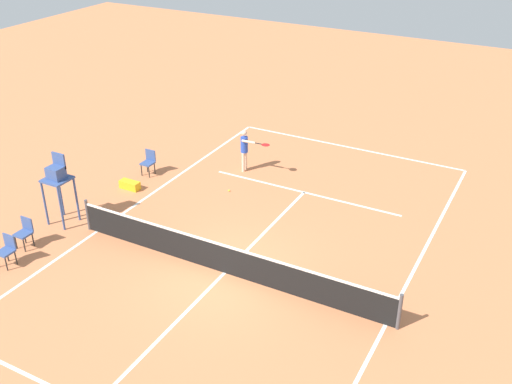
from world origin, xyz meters
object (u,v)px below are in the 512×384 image
(player_serving, at_px, (245,147))
(courtside_chair_mid, at_px, (149,161))
(equipment_bag, at_px, (130,185))
(umpire_chair, at_px, (57,178))
(courtside_chair_near, at_px, (25,231))
(tennis_ball, at_px, (229,191))
(courtside_chair_far, at_px, (7,249))

(player_serving, bearing_deg, courtside_chair_mid, -61.12)
(player_serving, xyz_separation_m, equipment_bag, (2.99, 3.30, -0.84))
(player_serving, relative_size, courtside_chair_mid, 1.76)
(umpire_chair, height_order, courtside_chair_near, umpire_chair)
(equipment_bag, bearing_deg, tennis_ball, -155.20)
(courtside_chair_mid, bearing_deg, courtside_chair_far, 90.29)
(umpire_chair, relative_size, equipment_bag, 3.17)
(player_serving, height_order, courtside_chair_mid, player_serving)
(tennis_ball, bearing_deg, equipment_bag, 24.80)
(player_serving, relative_size, courtside_chair_far, 1.76)
(equipment_bag, bearing_deg, player_serving, -132.16)
(umpire_chair, relative_size, courtside_chair_far, 2.54)
(player_serving, height_order, courtside_chair_near, player_serving)
(umpire_chair, xyz_separation_m, courtside_chair_mid, (-0.31, -4.20, -1.07))
(tennis_ball, distance_m, equipment_bag, 3.62)
(tennis_ball, bearing_deg, courtside_chair_mid, 3.45)
(courtside_chair_near, bearing_deg, tennis_ball, -121.23)
(courtside_chair_near, relative_size, courtside_chair_far, 1.00)
(umpire_chair, distance_m, equipment_bag, 3.26)
(courtside_chair_far, xyz_separation_m, equipment_bag, (-0.07, -5.47, -0.38))
(courtside_chair_far, height_order, equipment_bag, courtside_chair_far)
(player_serving, relative_size, umpire_chair, 0.69)
(courtside_chair_mid, bearing_deg, umpire_chair, 85.83)
(player_serving, distance_m, equipment_bag, 4.53)
(tennis_ball, height_order, umpire_chair, umpire_chair)
(courtside_chair_mid, bearing_deg, equipment_bag, 94.60)
(tennis_ball, height_order, courtside_chair_near, courtside_chair_near)
(tennis_ball, xyz_separation_m, umpire_chair, (3.70, 4.40, 1.57))
(courtside_chair_far, bearing_deg, player_serving, -109.23)
(courtside_chair_mid, height_order, equipment_bag, courtside_chair_mid)
(courtside_chair_far, bearing_deg, tennis_ball, -115.68)
(tennis_ball, relative_size, courtside_chair_far, 0.07)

